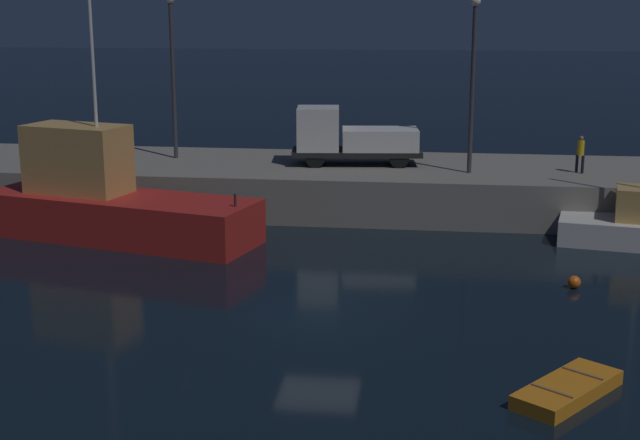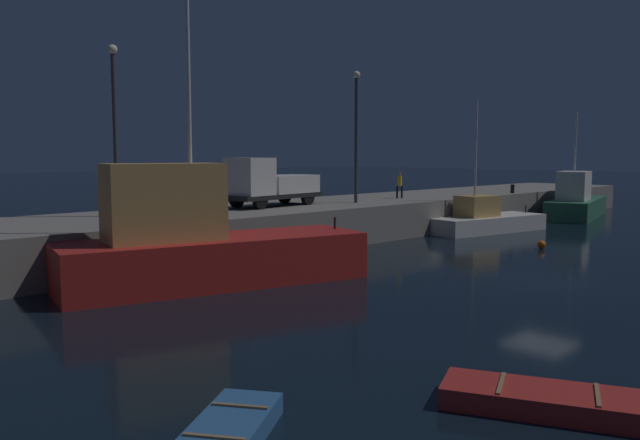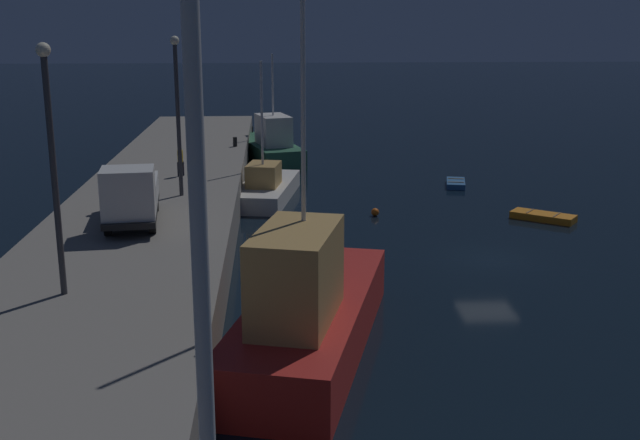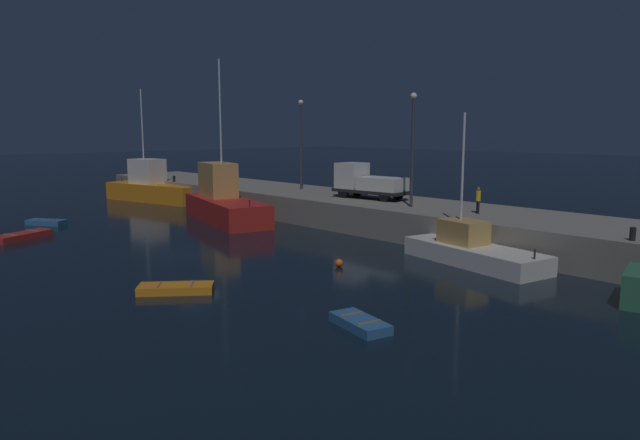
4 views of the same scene
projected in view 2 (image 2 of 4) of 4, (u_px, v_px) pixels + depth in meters
ground_plane at (542, 282)px, 25.00m from camera, size 320.00×320.00×0.00m
pier_quay at (278, 224)px, 35.84m from camera, size 74.00×8.14×2.04m
fishing_trawler_red at (203, 246)px, 24.09m from camera, size 11.99×6.29×12.77m
fishing_boat_blue at (484, 220)px, 40.82m from camera, size 8.78×4.24×8.19m
fishing_boat_white at (576, 202)px, 49.86m from camera, size 10.99×5.63×8.02m
rowboat_white_mid at (548, 401)px, 12.39m from camera, size 2.90×4.19×0.47m
dinghy_red_small at (228, 433)px, 11.00m from camera, size 3.11×2.61×0.44m
mooring_buoy_near at (542, 245)px, 33.64m from camera, size 0.44×0.44×0.44m
lamp_post_west at (115, 117)px, 29.41m from camera, size 0.44×0.44×7.79m
lamp_post_east at (356, 126)px, 37.78m from camera, size 0.44×0.44×7.67m
utility_truck at (269, 184)px, 35.27m from camera, size 6.22×2.74×2.67m
dockworker at (400, 184)px, 41.97m from camera, size 0.43×0.43×1.66m
bollard_west at (512, 189)px, 47.32m from camera, size 0.28×0.28×0.64m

